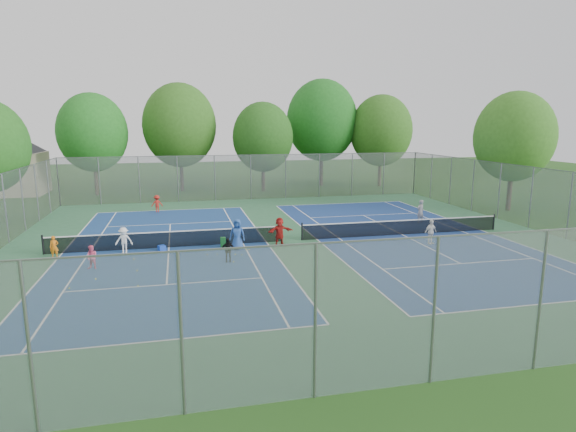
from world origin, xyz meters
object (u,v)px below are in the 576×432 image
at_px(net_right, 402,228).
at_px(ball_crate, 162,248).
at_px(net_left, 169,240).
at_px(ball_hopper, 223,242).
at_px(instructor, 420,211).

relative_size(net_right, ball_crate, 36.82).
xyz_separation_m(net_left, ball_hopper, (2.95, -0.54, -0.18)).
relative_size(net_left, ball_crate, 36.82).
xyz_separation_m(net_left, net_right, (14.00, 0.00, 0.00)).
xyz_separation_m(net_right, ball_crate, (-14.36, -0.59, -0.31)).
bearing_deg(ball_crate, net_left, 58.60).
relative_size(net_left, ball_hopper, 23.25).
bearing_deg(instructor, net_right, 31.67).
bearing_deg(ball_crate, instructor, 12.05).
xyz_separation_m(ball_crate, ball_hopper, (3.31, 0.05, 0.13)).
distance_m(net_left, ball_crate, 0.75).
bearing_deg(net_left, net_right, 0.00).
relative_size(ball_crate, instructor, 0.22).
xyz_separation_m(net_left, instructor, (16.83, 3.08, 0.35)).
distance_m(net_right, instructor, 4.20).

